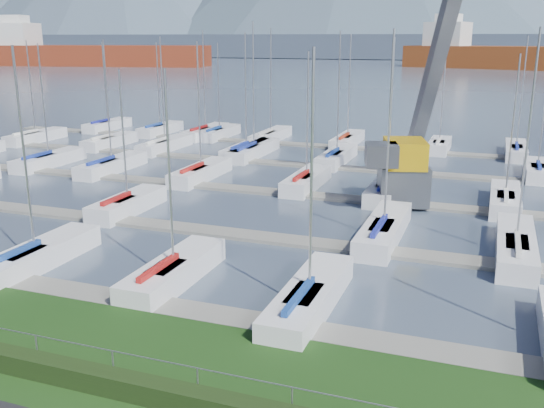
% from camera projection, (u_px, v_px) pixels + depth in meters
% --- Properties ---
extents(water, '(800.00, 540.00, 0.20)m').
position_uv_depth(water, '(474.00, 64.00, 254.54)').
color(water, '#455366').
extents(hedge, '(80.00, 0.70, 0.70)m').
position_uv_depth(hedge, '(134.00, 387.00, 18.67)').
color(hedge, black).
rests_on(hedge, grass).
extents(fence, '(80.00, 0.04, 0.04)m').
position_uv_depth(fence, '(139.00, 356.00, 18.80)').
color(fence, gray).
rests_on(fence, grass).
extents(foothill, '(900.00, 80.00, 12.00)m').
position_uv_depth(foothill, '(481.00, 46.00, 316.18)').
color(foothill, '#3E495B').
rests_on(foothill, water).
extents(docks, '(90.00, 41.60, 0.25)m').
position_uv_depth(docks, '(340.00, 198.00, 42.71)').
color(docks, '#65635F').
rests_on(docks, water).
extents(crane, '(7.15, 13.10, 22.35)m').
position_uv_depth(crane, '(416.00, 121.00, 40.66)').
color(crane, '#5B5E62').
rests_on(crane, water).
extents(cargo_ship_west, '(92.41, 35.31, 21.50)m').
position_uv_depth(cargo_ship_west, '(83.00, 56.00, 238.22)').
color(cargo_ship_west, maroon).
rests_on(cargo_ship_west, water).
extents(cargo_ship_mid, '(92.44, 40.56, 21.50)m').
position_uv_depth(cargo_ship_mid, '(522.00, 58.00, 213.24)').
color(cargo_ship_mid, brown).
rests_on(cargo_ship_mid, water).
extents(sailboat_fleet, '(75.05, 49.72, 12.69)m').
position_uv_depth(sailboat_fleet, '(326.00, 112.00, 45.81)').
color(sailboat_fleet, navy).
rests_on(sailboat_fleet, water).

